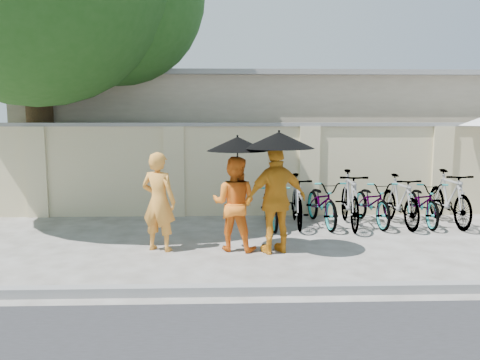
{
  "coord_description": "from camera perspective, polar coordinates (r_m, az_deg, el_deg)",
  "views": [
    {
      "loc": [
        0.12,
        -7.26,
        2.16
      ],
      "look_at": [
        0.38,
        0.85,
        1.1
      ],
      "focal_mm": 35.0,
      "sensor_mm": 36.0,
      "label": 1
    }
  ],
  "objects": [
    {
      "name": "ground",
      "position": [
        7.58,
        -2.72,
        -9.13
      ],
      "size": [
        80.0,
        80.0,
        0.0
      ],
      "primitive_type": "plane",
      "color": "#A8A6A1"
    },
    {
      "name": "kerb",
      "position": [
        5.95,
        -2.96,
        -13.26
      ],
      "size": [
        40.0,
        0.16,
        0.12
      ],
      "primitive_type": "cube",
      "color": "gray",
      "rests_on": "ground"
    },
    {
      "name": "compound_wall",
      "position": [
        10.56,
        2.93,
        1.13
      ],
      "size": [
        20.0,
        0.3,
        2.0
      ],
      "primitive_type": "cube",
      "color": "beige",
      "rests_on": "ground"
    },
    {
      "name": "building_behind",
      "position": [
        14.4,
        5.66,
        5.18
      ],
      "size": [
        14.0,
        6.0,
        3.2
      ],
      "primitive_type": "cube",
      "color": "#B7A88F",
      "rests_on": "ground"
    },
    {
      "name": "monk_left",
      "position": [
        7.78,
        -9.88,
        -2.62
      ],
      "size": [
        0.7,
        0.58,
        1.63
      ],
      "primitive_type": "imported",
      "rotation": [
        0.0,
        0.0,
        2.77
      ],
      "color": "orange",
      "rests_on": "ground"
    },
    {
      "name": "monk_center",
      "position": [
        7.7,
        -0.7,
        -2.9
      ],
      "size": [
        0.89,
        0.78,
        1.56
      ],
      "primitive_type": "imported",
      "rotation": [
        0.0,
        0.0,
        2.85
      ],
      "color": "orange",
      "rests_on": "ground"
    },
    {
      "name": "parasol_center",
      "position": [
        7.5,
        -0.32,
        4.43
      ],
      "size": [
        1.0,
        1.0,
        1.0
      ],
      "color": "black",
      "rests_on": "ground"
    },
    {
      "name": "monk_right",
      "position": [
        7.54,
        4.46,
        -2.4
      ],
      "size": [
        1.11,
        0.74,
        1.75
      ],
      "primitive_type": "imported",
      "rotation": [
        0.0,
        0.0,
        3.47
      ],
      "color": "orange",
      "rests_on": "ground"
    },
    {
      "name": "parasol_right",
      "position": [
        7.36,
        4.76,
        4.87
      ],
      "size": [
        1.12,
        1.12,
        0.97
      ],
      "color": "black",
      "rests_on": "ground"
    },
    {
      "name": "bike_0",
      "position": [
        9.45,
        3.84,
        -3.08
      ],
      "size": [
        0.66,
        1.69,
        0.87
      ],
      "primitive_type": "imported",
      "rotation": [
        0.0,
        0.0,
        0.05
      ],
      "color": "#A09DB2",
      "rests_on": "ground"
    },
    {
      "name": "bike_1",
      "position": [
        9.53,
        6.97,
        -2.5
      ],
      "size": [
        0.59,
        1.77,
        1.05
      ],
      "primitive_type": "imported",
      "rotation": [
        0.0,
        0.0,
        -0.06
      ],
      "color": "#A09DB2",
      "rests_on": "ground"
    },
    {
      "name": "bike_2",
      "position": [
        9.68,
        9.98,
        -2.69
      ],
      "size": [
        0.82,
        1.87,
        0.95
      ],
      "primitive_type": "imported",
      "rotation": [
        0.0,
        0.0,
        0.11
      ],
      "color": "#A09DB2",
      "rests_on": "ground"
    },
    {
      "name": "bike_3",
      "position": [
        9.64,
        13.23,
        -2.27
      ],
      "size": [
        0.7,
        1.93,
        1.14
      ],
      "primitive_type": "imported",
      "rotation": [
        0.0,
        0.0,
        -0.09
      ],
      "color": "#A09DB2",
      "rests_on": "ground"
    },
    {
      "name": "bike_4",
      "position": [
        9.99,
        15.82,
        -2.62
      ],
      "size": [
        0.77,
        1.81,
        0.93
      ],
      "primitive_type": "imported",
      "rotation": [
        0.0,
        0.0,
        0.09
      ],
      "color": "#A09DB2",
      "rests_on": "ground"
    },
    {
      "name": "bike_5",
      "position": [
        10.02,
        18.93,
        -2.39
      ],
      "size": [
        0.59,
        1.76,
        1.04
      ],
      "primitive_type": "imported",
      "rotation": [
        0.0,
        0.0,
        0.06
      ],
      "color": "#A09DB2",
      "rests_on": "ground"
    },
    {
      "name": "bike_6",
      "position": [
        10.34,
        21.38,
        -2.56
      ],
      "size": [
        0.7,
        1.77,
        0.91
      ],
      "primitive_type": "imported",
      "rotation": [
        0.0,
        0.0,
        -0.05
      ],
      "color": "#A09DB2",
      "rests_on": "ground"
    },
    {
      "name": "bike_7",
      "position": [
        10.5,
        24.15,
        -1.98
      ],
      "size": [
        0.53,
        1.87,
        1.12
      ],
      "primitive_type": "imported",
      "rotation": [
        0.0,
        0.0,
        -0.0
      ],
      "color": "#A09DB2",
      "rests_on": "ground"
    }
  ]
}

